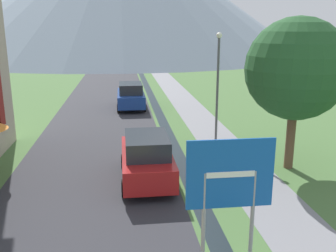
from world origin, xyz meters
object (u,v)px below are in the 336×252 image
tree_by_path (296,69)px  streetlamp (218,78)px  parked_car_far (131,96)px  parked_car_near (147,158)px  road_sign (230,184)px

tree_by_path → streetlamp: bearing=115.8°
streetlamp → parked_car_far: bearing=115.8°
parked_car_near → parked_car_far: (-0.23, 13.34, 0.00)m
parked_car_far → streetlamp: streetlamp is taller
road_sign → tree_by_path: tree_by_path is taller
parked_car_near → streetlamp: (3.89, 4.82, 2.28)m
road_sign → tree_by_path: bearing=54.3°
parked_car_far → streetlamp: (4.12, -8.52, 2.28)m
streetlamp → road_sign: bearing=-102.7°
streetlamp → tree_by_path: bearing=-64.2°
parked_car_far → streetlamp: bearing=-64.2°
road_sign → parked_car_near: (-1.60, 5.36, -1.19)m
road_sign → parked_car_near: size_ratio=0.75×
parked_car_near → parked_car_far: bearing=91.0°
parked_car_near → streetlamp: 6.60m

